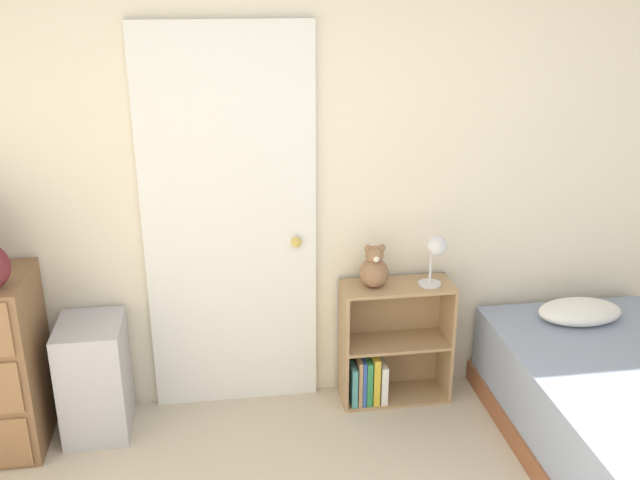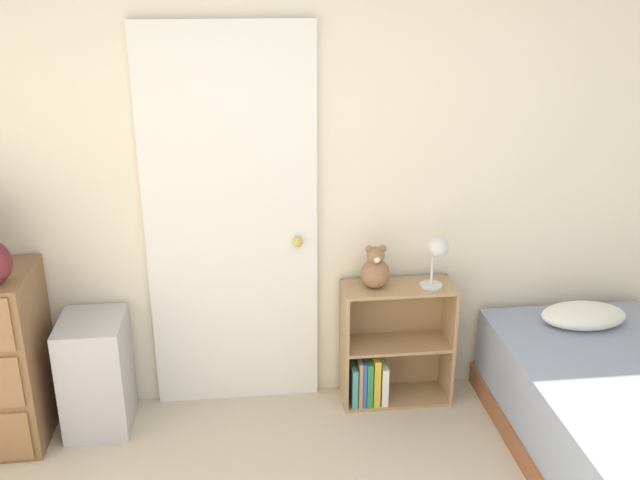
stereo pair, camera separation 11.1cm
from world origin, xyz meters
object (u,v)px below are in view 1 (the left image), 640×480
(storage_bin, at_px, (95,377))
(desk_lamp, at_px, (436,251))
(bookshelf, at_px, (386,352))
(teddy_bear, at_px, (374,269))

(storage_bin, relative_size, desk_lamp, 2.18)
(bookshelf, height_order, teddy_bear, teddy_bear)
(bookshelf, xyz_separation_m, teddy_bear, (-0.09, -0.01, 0.52))
(bookshelf, xyz_separation_m, desk_lamp, (0.24, -0.05, 0.61))
(teddy_bear, relative_size, desk_lamp, 0.84)
(storage_bin, height_order, teddy_bear, teddy_bear)
(desk_lamp, bearing_deg, bookshelf, 168.97)
(storage_bin, bearing_deg, bookshelf, 2.70)
(bookshelf, distance_m, teddy_bear, 0.52)
(bookshelf, relative_size, teddy_bear, 2.92)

